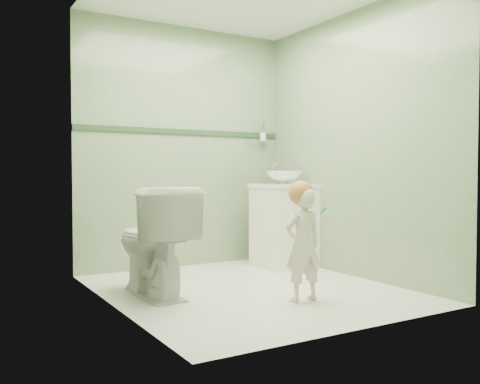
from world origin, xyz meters
TOP-DOWN VIEW (x-y plane):
  - ground at (0.00, 0.00)m, footprint 2.50×2.50m
  - room_shell at (0.00, 0.00)m, footprint 2.50×2.54m
  - trim_stripe at (0.00, 1.24)m, footprint 2.20×0.02m
  - vanity at (0.84, 0.70)m, footprint 0.52×0.50m
  - counter at (0.84, 0.70)m, footprint 0.54×0.52m
  - basin at (0.84, 0.70)m, footprint 0.37×0.37m
  - faucet at (0.84, 0.89)m, footprint 0.03×0.13m
  - cup_holder at (0.89, 1.18)m, footprint 0.26×0.07m
  - toilet at (-0.74, 0.20)m, footprint 0.48×0.83m
  - toddler at (0.13, -0.52)m, footprint 0.31×0.21m
  - hair_cap at (0.13, -0.50)m, footprint 0.18×0.18m
  - teal_toothbrush at (0.20, -0.65)m, footprint 0.11×0.13m

SIDE VIEW (x-z plane):
  - ground at x=0.00m, z-range 0.00..0.00m
  - vanity at x=0.84m, z-range 0.00..0.80m
  - toddler at x=0.13m, z-range 0.00..0.82m
  - toilet at x=-0.74m, z-range 0.00..0.84m
  - teal_toothbrush at x=0.20m, z-range 0.63..0.71m
  - hair_cap at x=0.13m, z-range 0.70..0.88m
  - counter at x=0.84m, z-range 0.79..0.83m
  - basin at x=0.84m, z-range 0.83..0.96m
  - faucet at x=0.84m, z-range 0.88..1.06m
  - room_shell at x=0.00m, z-range 0.00..2.40m
  - cup_holder at x=0.89m, z-range 1.23..1.44m
  - trim_stripe at x=0.00m, z-range 1.33..1.38m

